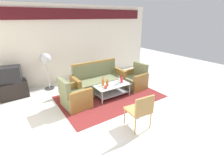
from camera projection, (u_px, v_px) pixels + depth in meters
name	position (u px, v px, depth m)	size (l,w,h in m)	color
ground_plane	(127.00, 109.00, 4.51)	(14.00, 14.00, 0.00)	silver
wall_back	(79.00, 42.00, 6.35)	(6.52, 0.19, 2.80)	silver
rug	(110.00, 97.00, 5.19)	(3.08, 2.05, 0.01)	maroon
couch	(99.00, 82.00, 5.55)	(1.81, 0.76, 0.96)	#6B704C
armchair_left	(75.00, 97.00, 4.54)	(0.74, 0.80, 0.85)	#6B704C
armchair_right	(135.00, 80.00, 5.76)	(0.75, 0.81, 0.85)	#6B704C
coffee_table	(112.00, 89.00, 5.13)	(1.10, 0.60, 0.40)	silver
bottle_clear	(119.00, 81.00, 5.08)	(0.07, 0.07, 0.25)	silver
bottle_orange	(103.00, 82.00, 4.97)	(0.07, 0.07, 0.29)	#D85919
bottle_red	(122.00, 80.00, 5.19)	(0.08, 0.08, 0.27)	red
bottle_brown	(107.00, 83.00, 4.93)	(0.08, 0.08, 0.23)	brown
cup	(106.00, 87.00, 4.79)	(0.08, 0.08, 0.10)	red
tv_stand	(13.00, 90.00, 5.08)	(0.80, 0.50, 0.52)	black
television	(10.00, 74.00, 4.90)	(0.68, 0.55, 0.48)	black
pedestal_fan	(46.00, 61.00, 5.42)	(0.36, 0.36, 1.27)	#2D2D33
wicker_chair	(141.00, 109.00, 3.57)	(0.53, 0.53, 0.84)	#AD844C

